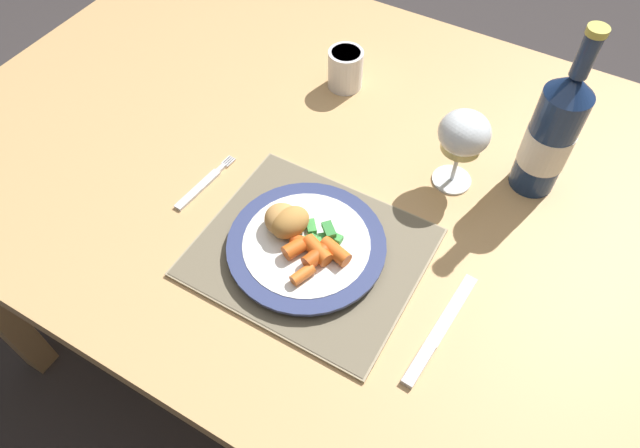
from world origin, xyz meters
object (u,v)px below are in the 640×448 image
(wine_glass, at_px, (464,136))
(drinking_cup, at_px, (345,68))
(table_knife, at_px, (435,338))
(bottle, at_px, (551,135))
(dining_table, at_px, (367,205))
(fork, at_px, (202,186))
(dinner_plate, at_px, (307,246))

(wine_glass, xyz_separation_m, drinking_cup, (-0.27, 0.13, -0.06))
(table_knife, distance_m, bottle, 0.36)
(dining_table, distance_m, fork, 0.29)
(fork, relative_size, wine_glass, 0.97)
(bottle, bearing_deg, drinking_cup, 170.55)
(wine_glass, bearing_deg, bottle, 28.34)
(fork, height_order, wine_glass, wine_glass)
(fork, xyz_separation_m, drinking_cup, (0.08, 0.35, 0.04))
(wine_glass, distance_m, bottle, 0.13)
(fork, height_order, bottle, bottle)
(wine_glass, bearing_deg, dining_table, -154.01)
(table_knife, relative_size, wine_glass, 1.39)
(dinner_plate, distance_m, fork, 0.22)
(wine_glass, xyz_separation_m, bottle, (0.12, 0.06, 0.01))
(dinner_plate, bearing_deg, table_knife, -9.03)
(table_knife, bearing_deg, drinking_cup, 131.49)
(dining_table, xyz_separation_m, wine_glass, (0.12, 0.06, 0.18))
(table_knife, xyz_separation_m, bottle, (0.03, 0.35, 0.11))
(dining_table, distance_m, wine_glass, 0.23)
(bottle, distance_m, drinking_cup, 0.40)
(bottle, relative_size, drinking_cup, 3.89)
(fork, relative_size, drinking_cup, 1.83)
(drinking_cup, bearing_deg, bottle, -9.45)
(dinner_plate, xyz_separation_m, wine_glass, (0.14, 0.25, 0.09))
(table_knife, distance_m, drinking_cup, 0.55)
(bottle, bearing_deg, dining_table, -152.86)
(dinner_plate, xyz_separation_m, drinking_cup, (-0.14, 0.38, 0.02))
(dinner_plate, height_order, bottle, bottle)
(dining_table, height_order, drinking_cup, drinking_cup)
(wine_glass, relative_size, bottle, 0.49)
(dinner_plate, relative_size, table_knife, 1.20)
(dinner_plate, distance_m, table_knife, 0.23)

